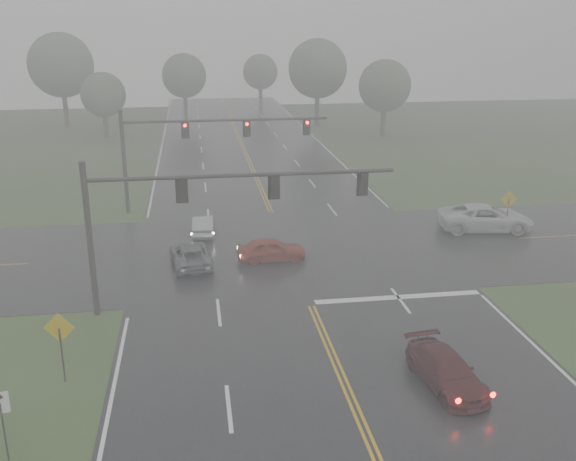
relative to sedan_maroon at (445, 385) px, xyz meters
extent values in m
cube|color=black|center=(-3.77, 13.68, 0.00)|extent=(18.00, 160.00, 0.02)
cube|color=black|center=(-3.77, 15.68, 0.00)|extent=(120.00, 14.00, 0.02)
cube|color=white|center=(0.73, 8.08, 0.00)|extent=(8.50, 0.50, 0.01)
imported|color=#3A0A0A|center=(0.00, 0.00, 0.00)|extent=(2.32, 4.55, 1.26)
imported|color=maroon|center=(-4.93, 14.13, 0.00)|extent=(3.99, 1.69, 1.35)
imported|color=#A1A3A8|center=(-8.71, 19.58, 0.00)|extent=(1.49, 3.80, 1.23)
imported|color=#4B4D52|center=(-9.54, 14.08, 0.00)|extent=(2.59, 4.70, 1.25)
imported|color=silver|center=(9.71, 17.65, 0.00)|extent=(6.44, 3.62, 1.70)
cylinder|color=black|center=(-13.97, 8.35, 3.69)|extent=(0.29, 0.29, 7.38)
cylinder|color=black|center=(-13.97, 8.35, 6.56)|extent=(0.18, 0.18, 0.82)
cylinder|color=black|center=(-6.88, 8.35, 6.51)|extent=(14.18, 0.18, 0.18)
cube|color=black|center=(-9.72, 8.35, 5.90)|extent=(0.35, 0.29, 1.08)
cube|color=black|center=(-9.72, 8.51, 5.90)|extent=(0.56, 0.03, 1.28)
cube|color=black|center=(-5.47, 8.35, 5.90)|extent=(0.35, 0.29, 1.08)
cube|color=black|center=(-5.47, 8.51, 5.90)|extent=(0.56, 0.03, 1.28)
cube|color=black|center=(-1.21, 8.35, 5.90)|extent=(0.35, 0.29, 1.08)
cube|color=black|center=(-1.21, 8.51, 5.90)|extent=(0.56, 0.03, 1.28)
cylinder|color=black|center=(-13.97, 25.29, 3.67)|extent=(0.29, 0.29, 7.35)
cylinder|color=black|center=(-13.97, 25.29, 6.53)|extent=(0.18, 0.18, 0.82)
cylinder|color=black|center=(-6.72, 25.29, 6.48)|extent=(14.51, 0.18, 0.18)
cube|color=black|center=(-9.62, 25.29, 5.87)|extent=(0.35, 0.29, 1.07)
cube|color=black|center=(-9.62, 25.46, 5.87)|extent=(0.56, 0.03, 1.28)
cylinder|color=#FF0C05|center=(-9.62, 25.13, 6.21)|extent=(0.22, 0.06, 0.22)
cube|color=black|center=(-5.27, 25.29, 5.87)|extent=(0.35, 0.29, 1.07)
cube|color=black|center=(-5.27, 25.46, 5.87)|extent=(0.56, 0.03, 1.28)
cylinder|color=#FF0C05|center=(-5.27, 25.13, 6.21)|extent=(0.22, 0.06, 0.22)
cube|color=black|center=(-0.92, 25.29, 5.87)|extent=(0.35, 0.29, 1.07)
cube|color=black|center=(-0.92, 25.46, 5.87)|extent=(0.56, 0.03, 1.28)
cylinder|color=#FF0C05|center=(-0.92, 25.13, 6.21)|extent=(0.22, 0.06, 0.22)
cylinder|color=black|center=(-14.42, 2.44, 1.14)|extent=(0.08, 0.08, 2.28)
cube|color=#C6A20B|center=(-14.42, 2.47, 2.28)|extent=(1.19, 0.26, 1.20)
cylinder|color=black|center=(-15.37, -2.12, 1.04)|extent=(0.06, 0.06, 2.08)
cube|color=silver|center=(-15.37, -2.09, 2.08)|extent=(0.54, 0.14, 0.72)
cube|color=black|center=(-15.37, -2.07, 2.08)|extent=(0.09, 0.03, 0.41)
cylinder|color=black|center=(10.86, 16.97, 1.12)|extent=(0.07, 0.07, 2.25)
cube|color=#C6A20B|center=(10.86, 17.00, 2.25)|extent=(1.18, 0.10, 1.18)
cylinder|color=#382C24|center=(-19.10, 56.85, 1.44)|extent=(0.55, 0.55, 2.88)
sphere|color=#3F5337|center=(-19.10, 56.85, 4.96)|extent=(5.12, 5.12, 5.12)
cylinder|color=#382C24|center=(6.92, 61.76, 2.10)|extent=(0.61, 0.61, 4.20)
sphere|color=#3F5337|center=(6.92, 61.76, 7.24)|extent=(7.47, 7.47, 7.47)
cylinder|color=#382C24|center=(-9.92, 70.56, 1.69)|extent=(0.55, 0.55, 3.39)
sphere|color=#3F5337|center=(-9.92, 70.56, 5.83)|extent=(6.02, 6.02, 6.02)
cylinder|color=#382C24|center=(13.18, 52.98, 1.70)|extent=(0.60, 0.60, 3.41)
sphere|color=#3F5337|center=(13.18, 52.98, 5.87)|extent=(6.06, 6.06, 6.06)
cylinder|color=#382C24|center=(-24.97, 65.24, 2.25)|extent=(0.62, 0.62, 4.50)
sphere|color=#3F5337|center=(-24.97, 65.24, 7.76)|extent=(8.01, 8.01, 8.01)
cylinder|color=#382C24|center=(1.81, 82.35, 1.54)|extent=(0.59, 0.59, 3.08)
sphere|color=#3F5337|center=(1.81, 82.35, 5.30)|extent=(5.47, 5.47, 5.47)
camera|label=1|loc=(-9.09, -20.28, 13.37)|focal=40.00mm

